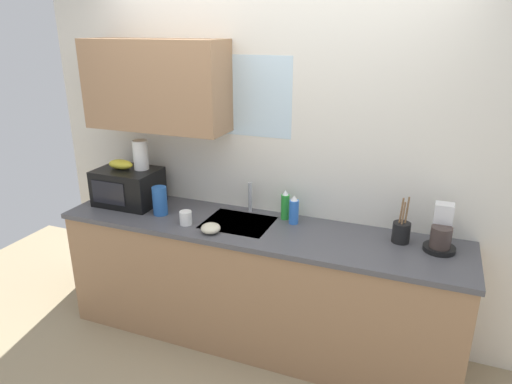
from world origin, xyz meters
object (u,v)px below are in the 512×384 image
Objects in this scene: microwave at (128,187)px; cereal_canister at (160,201)px; dish_soap_bottle_blue at (294,210)px; paper_towel_roll at (141,155)px; banana_bunch at (121,164)px; coffee_maker at (441,233)px; dish_soap_bottle_green at (285,205)px; utensil_crock at (401,231)px; small_bowl at (211,228)px; mug_white at (186,218)px.

microwave is 0.36m from cereal_canister.
microwave is 2.26× the size of dish_soap_bottle_blue.
dish_soap_bottle_blue is at bearing 11.98° from cereal_canister.
paper_towel_roll is at bearing 147.99° from cereal_canister.
banana_bunch is at bearing -175.72° from dish_soap_bottle_blue.
coffee_maker reaches higher than microwave.
cereal_canister is (0.34, -0.10, -0.03)m from microwave.
banana_bunch reaches higher than dish_soap_bottle_green.
dish_soap_bottle_blue is at bearing 177.62° from utensil_crock.
paper_towel_roll reaches higher than utensil_crock.
cereal_canister reaches higher than small_bowl.
utensil_crock is (1.89, 0.02, -0.31)m from paper_towel_roll.
coffee_maker is 1.31× the size of dish_soap_bottle_green.
mug_white is at bearing -156.95° from dish_soap_bottle_blue.
cereal_canister is at bearing -14.38° from banana_bunch.
coffee_maker is at bearing 12.41° from small_bowl.
small_bowl is (0.82, -0.25, -0.10)m from microwave.
paper_towel_roll is 2.14m from coffee_maker.
dish_soap_bottle_green is 0.80m from utensil_crock.
small_bowl is at bearing -15.26° from mug_white.
microwave is 2.30× the size of banana_bunch.
dish_soap_bottle_green is at bearing 7.28° from microwave.
dish_soap_bottle_blue reaches higher than small_bowl.
small_bowl is at bearing -22.64° from paper_towel_roll.
cereal_canister is at bearing 162.62° from small_bowl.
cereal_canister is at bearing -174.12° from utensil_crock.
paper_towel_roll is 2.32× the size of mug_white.
coffee_maker is at bearing 1.47° from banana_bunch.
paper_towel_roll reaches higher than coffee_maker.
dish_soap_bottle_blue is (1.18, 0.05, -0.29)m from paper_towel_roll.
coffee_maker is at bearing 8.71° from mug_white.
microwave is 2.09× the size of paper_towel_roll.
dish_soap_bottle_green is at bearing 46.59° from small_bowl.
mug_white is (-0.68, -0.29, -0.05)m from dish_soap_bottle_blue.
coffee_maker reaches higher than mug_white.
microwave is 2.15× the size of dish_soap_bottle_green.
dish_soap_bottle_blue is at bearing 23.05° from mug_white.
paper_towel_roll is at bearing -177.60° from dish_soap_bottle_blue.
mug_white is at bearing -16.31° from banana_bunch.
dish_soap_bottle_green is 0.72× the size of utensil_crock.
microwave is 4.84× the size of mug_white.
cereal_canister reaches higher than dish_soap_bottle_blue.
paper_towel_roll is at bearing -174.72° from dish_soap_bottle_green.
mug_white is (0.65, -0.19, -0.26)m from banana_bunch.
dish_soap_bottle_blue is (-0.94, 0.04, -0.01)m from coffee_maker.
small_bowl is (0.22, -0.06, -0.02)m from mug_white.
paper_towel_roll is at bearing 154.33° from mug_white.
cereal_canister is at bearing -16.13° from microwave.
coffee_maker is (2.22, 0.06, -0.03)m from microwave.
dish_soap_bottle_green is (1.20, 0.15, -0.03)m from microwave.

